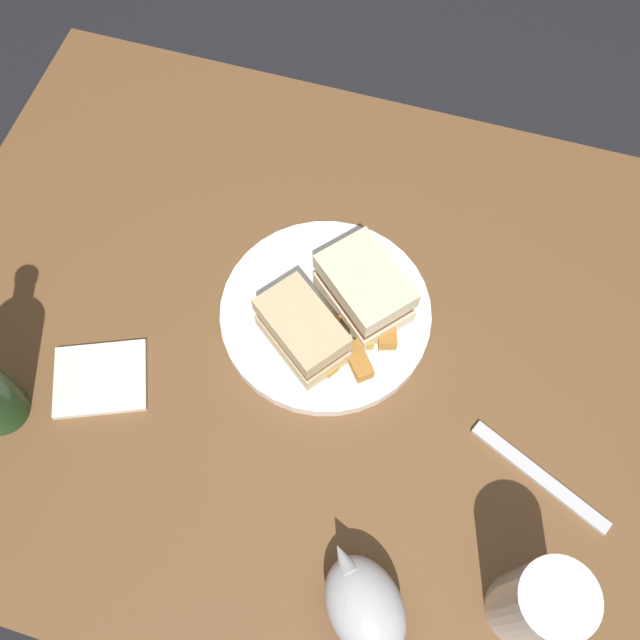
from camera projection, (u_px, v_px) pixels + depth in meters
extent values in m
plane|color=black|center=(318.00, 477.00, 1.55)|extent=(6.00, 6.00, 0.00)
cube|color=brown|center=(317.00, 428.00, 1.23)|extent=(1.03, 0.80, 0.72)
cylinder|color=white|center=(324.00, 313.00, 0.91)|extent=(0.26, 0.26, 0.02)
cube|color=#CCB284|center=(303.00, 338.00, 0.87)|extent=(0.13, 0.12, 0.02)
cube|color=brown|center=(302.00, 331.00, 0.85)|extent=(0.12, 0.11, 0.02)
cube|color=#CCB284|center=(302.00, 324.00, 0.84)|extent=(0.13, 0.12, 0.02)
cube|color=beige|center=(363.00, 297.00, 0.90)|extent=(0.13, 0.13, 0.03)
cube|color=brown|center=(364.00, 289.00, 0.88)|extent=(0.13, 0.12, 0.02)
cube|color=beige|center=(365.00, 281.00, 0.86)|extent=(0.13, 0.13, 0.03)
cube|color=gold|center=(362.00, 327.00, 0.88)|extent=(0.04, 0.06, 0.02)
cube|color=#AD702D|center=(387.00, 331.00, 0.88)|extent=(0.03, 0.05, 0.02)
cube|color=gold|center=(323.00, 362.00, 0.86)|extent=(0.04, 0.03, 0.01)
cube|color=#B77F33|center=(330.00, 334.00, 0.88)|extent=(0.03, 0.05, 0.02)
cube|color=#AD702D|center=(358.00, 361.00, 0.86)|extent=(0.05, 0.05, 0.02)
cylinder|color=white|center=(538.00, 604.00, 0.71)|extent=(0.08, 0.08, 0.14)
cylinder|color=#C67014|center=(533.00, 605.00, 0.72)|extent=(0.07, 0.07, 0.11)
cylinder|color=#B7B7BC|center=(363.00, 610.00, 0.76)|extent=(0.04, 0.04, 0.02)
ellipsoid|color=#B7B7BC|center=(365.00, 607.00, 0.73)|extent=(0.13, 0.13, 0.06)
ellipsoid|color=#381E0F|center=(366.00, 607.00, 0.72)|extent=(0.10, 0.11, 0.02)
cone|color=#B7B7BC|center=(343.00, 559.00, 0.74)|extent=(0.04, 0.04, 0.02)
cube|color=silver|center=(100.00, 379.00, 0.88)|extent=(0.14, 0.13, 0.01)
cube|color=silver|center=(539.00, 477.00, 0.83)|extent=(0.17, 0.09, 0.01)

